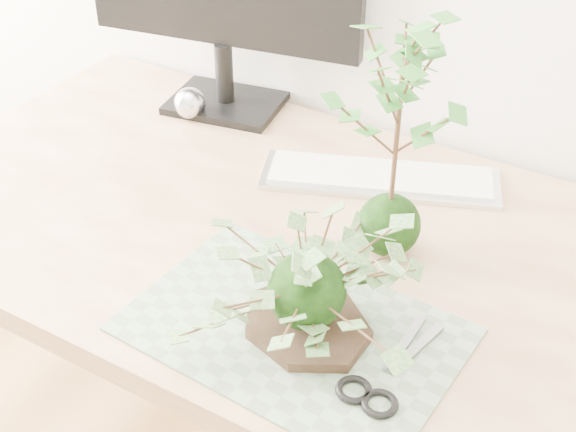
% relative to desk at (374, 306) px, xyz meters
% --- Properties ---
extents(desk, '(1.60, 0.70, 0.74)m').
position_rel_desk_xyz_m(desk, '(0.00, 0.00, 0.00)').
color(desk, tan).
rests_on(desk, ground_plane).
extents(cutting_mat, '(0.43, 0.30, 0.00)m').
position_rel_desk_xyz_m(cutting_mat, '(-0.03, -0.19, 0.09)').
color(cutting_mat, '#5A7155').
rests_on(cutting_mat, desk).
extents(stone_dish, '(0.23, 0.23, 0.01)m').
position_rel_desk_xyz_m(stone_dish, '(-0.02, -0.18, 0.10)').
color(stone_dish, black).
rests_on(stone_dish, cutting_mat).
extents(ivy_kokedama, '(0.34, 0.34, 0.20)m').
position_rel_desk_xyz_m(ivy_kokedama, '(-0.02, -0.18, 0.20)').
color(ivy_kokedama, black).
rests_on(ivy_kokedama, stone_dish).
extents(maple_kokedama, '(0.22, 0.22, 0.38)m').
position_rel_desk_xyz_m(maple_kokedama, '(-0.00, 0.03, 0.36)').
color(maple_kokedama, black).
rests_on(maple_kokedama, desk).
extents(keyboard, '(0.40, 0.25, 0.02)m').
position_rel_desk_xyz_m(keyboard, '(-0.09, 0.19, 0.09)').
color(keyboard, silver).
rests_on(keyboard, desk).
extents(foil_ball, '(0.06, 0.06, 0.06)m').
position_rel_desk_xyz_m(foil_ball, '(-0.49, 0.21, 0.12)').
color(foil_ball, silver).
rests_on(foil_ball, desk).
extents(scissors, '(0.08, 0.18, 0.01)m').
position_rel_desk_xyz_m(scissors, '(0.11, -0.22, 0.10)').
color(scissors, gray).
rests_on(scissors, cutting_mat).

